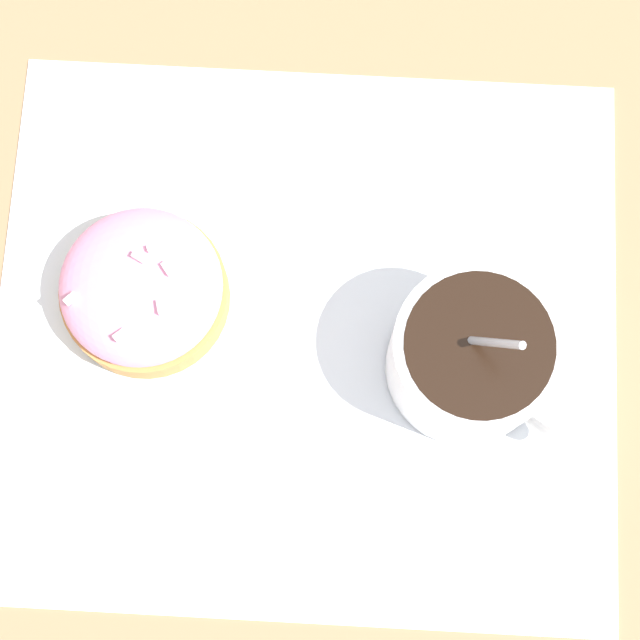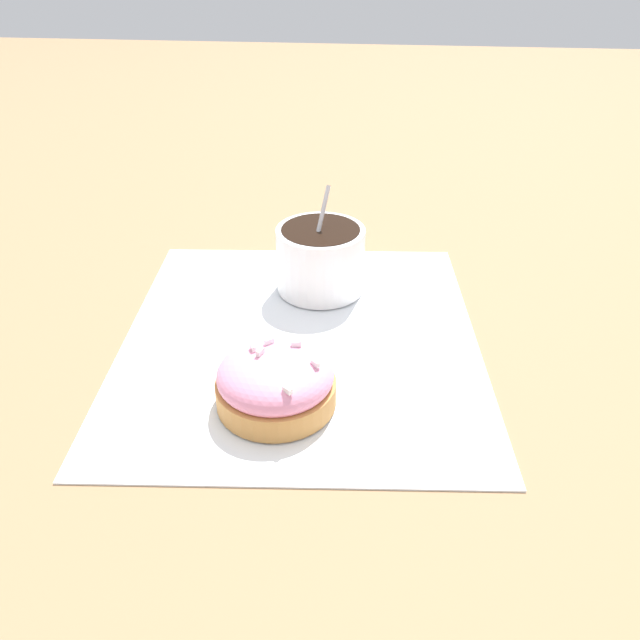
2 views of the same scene
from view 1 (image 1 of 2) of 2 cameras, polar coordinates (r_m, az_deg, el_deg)
ground_plane at (r=0.58m, az=-0.78°, el=-0.68°), size 3.00×3.00×0.00m
paper_napkin at (r=0.57m, az=-0.78°, el=-0.65°), size 0.36×0.33×0.00m
coffee_cup at (r=0.54m, az=8.22°, el=-2.00°), size 0.10×0.08×0.10m
frosted_pastry at (r=0.57m, az=-9.43°, el=1.62°), size 0.09×0.09×0.05m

